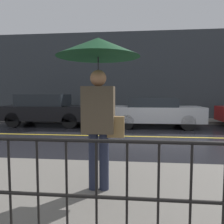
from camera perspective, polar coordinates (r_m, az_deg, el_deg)
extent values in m
plane|color=black|center=(8.15, 12.45, -6.37)|extent=(80.00, 80.00, 0.00)
cube|color=slate|center=(3.54, 22.10, -20.30)|extent=(28.00, 2.75, 0.15)
cube|color=slate|center=(12.43, 10.16, -2.21)|extent=(28.00, 1.72, 0.15)
cube|color=gold|center=(8.15, 12.45, -6.35)|extent=(25.20, 0.12, 0.01)
cube|color=#383D42|center=(13.39, 9.99, 9.20)|extent=(28.00, 0.30, 5.24)
cylinder|color=black|center=(2.47, -25.12, -17.52)|extent=(0.02, 0.02, 0.97)
cylinder|color=black|center=(2.34, -18.78, -18.55)|extent=(0.02, 0.02, 0.97)
cylinder|color=black|center=(2.24, -11.73, -19.45)|extent=(0.02, 0.02, 0.97)
cylinder|color=black|center=(2.18, -4.09, -20.10)|extent=(0.02, 0.02, 0.97)
cylinder|color=black|center=(2.15, 3.92, -20.43)|extent=(0.02, 0.02, 0.97)
cylinder|color=black|center=(2.17, 12.01, -20.39)|extent=(0.02, 0.02, 0.97)
cylinder|color=black|center=(2.21, 19.86, -20.00)|extent=(0.02, 0.02, 0.97)
cylinder|color=black|center=(2.30, 27.21, -19.31)|extent=(0.02, 0.02, 0.97)
cylinder|color=#23283D|center=(3.29, -4.88, -12.62)|extent=(0.14, 0.14, 0.84)
cylinder|color=#23283D|center=(3.27, -2.09, -12.74)|extent=(0.14, 0.14, 0.84)
cube|color=brown|center=(3.14, -3.56, 0.59)|extent=(0.46, 0.27, 0.67)
sphere|color=tan|center=(3.14, -3.60, 8.81)|extent=(0.23, 0.23, 0.23)
cylinder|color=#262628|center=(3.13, -3.59, 7.41)|extent=(0.02, 0.02, 0.75)
cone|color=#144723|center=(3.20, -3.64, 16.50)|extent=(1.18, 1.18, 0.27)
cube|color=#9E7A47|center=(3.13, 1.01, -3.89)|extent=(0.24, 0.12, 0.30)
cube|color=black|center=(11.27, -16.43, -0.14)|extent=(4.39, 1.83, 0.68)
cube|color=#1E2328|center=(11.30, -17.33, 3.00)|extent=(2.28, 1.68, 0.56)
cylinder|color=black|center=(11.62, -8.66, -1.28)|extent=(0.70, 0.22, 0.70)
cylinder|color=black|center=(10.08, -10.96, -2.22)|extent=(0.70, 0.22, 0.70)
cylinder|color=black|center=(12.58, -20.75, -1.08)|extent=(0.70, 0.22, 0.70)
cylinder|color=black|center=(11.18, -24.45, -1.89)|extent=(0.70, 0.22, 0.70)
cube|color=#B2B5BA|center=(10.47, 11.19, -0.46)|extent=(4.23, 1.92, 0.69)
cube|color=#1E2328|center=(10.42, 10.31, 2.56)|extent=(2.20, 1.77, 0.41)
cylinder|color=black|center=(11.53, 17.28, -1.60)|extent=(0.66, 0.22, 0.66)
cylinder|color=black|center=(9.88, 19.22, -2.66)|extent=(0.66, 0.22, 0.66)
cylinder|color=black|center=(11.30, 4.14, -1.52)|extent=(0.66, 0.22, 0.66)
cylinder|color=black|center=(9.62, 3.83, -2.61)|extent=(0.66, 0.22, 0.66)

